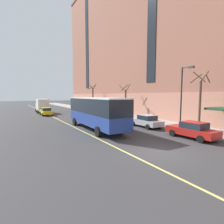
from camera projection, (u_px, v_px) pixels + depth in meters
ground_plane at (159, 152)px, 12.34m from camera, size 260.00×260.00×0.00m
sidewalk at (200, 130)px, 19.65m from camera, size 5.04×160.00×0.15m
city_bus at (95, 111)px, 20.26m from camera, size 2.99×11.44×3.72m
parked_car_red_0 at (77, 108)px, 43.18m from camera, size 2.03×4.82×1.56m
parked_car_black_2 at (110, 114)px, 29.66m from camera, size 2.01×4.57×1.56m
parked_car_red_5 at (192, 130)px, 16.21m from camera, size 2.03×4.68×1.56m
parked_car_silver_6 at (146, 121)px, 21.89m from camera, size 2.08×4.65×1.56m
parked_car_champagne_7 at (91, 111)px, 36.49m from camera, size 1.98×4.78×1.56m
box_truck at (42, 105)px, 39.69m from camera, size 2.47×6.43×3.13m
taxi_cab at (46, 111)px, 34.75m from camera, size 1.93×4.45×1.56m
street_tree_mid_block at (200, 100)px, 19.59m from camera, size 1.81×1.89×6.49m
street_tree_far_uptown at (125, 100)px, 32.10m from camera, size 1.77×1.78×5.90m
street_tree_far_downtown at (93, 97)px, 44.55m from camera, size 2.05×2.06×6.76m
street_lamp at (183, 92)px, 19.02m from camera, size 0.36×1.48×6.90m
fire_hydrant at (111, 114)px, 32.73m from camera, size 0.42×0.24×0.72m
lane_centerline at (112, 146)px, 13.86m from camera, size 0.16×140.00×0.01m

